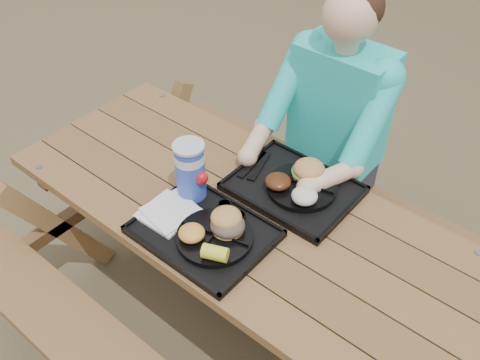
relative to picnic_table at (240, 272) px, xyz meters
The scene contains 18 objects.
ground 0.38m from the picnic_table, ahead, with size 60.00×60.00×0.00m, color #999999.
picnic_table is the anchor object (origin of this frame).
tray_near 0.43m from the picnic_table, 92.68° to the right, with size 0.45×0.35×0.02m, color black.
tray_far 0.44m from the picnic_table, 63.03° to the left, with size 0.45×0.35×0.02m, color black.
plate_near 0.45m from the picnic_table, 76.16° to the right, with size 0.26×0.26×0.02m, color black.
plate_far 0.47m from the picnic_table, 57.71° to the left, with size 0.26×0.26×0.02m, color black.
napkin_stack 0.48m from the picnic_table, 127.54° to the right, with size 0.17×0.17×0.02m, color silver.
soda_cup 0.53m from the picnic_table, 155.72° to the right, with size 0.11×0.11×0.22m, color #1839BA.
condiment_bbq 0.41m from the picnic_table, 108.57° to the right, with size 0.05×0.05×0.03m, color black.
condiment_mustard 0.42m from the picnic_table, 52.06° to the right, with size 0.05×0.05×0.03m, color gold.
sandwich 0.50m from the picnic_table, 65.62° to the right, with size 0.11×0.11×0.12m, color #C68D46, non-canonical shape.
mac_cheese 0.50m from the picnic_table, 90.72° to the right, with size 0.09×0.09×0.04m, color gold.
corn_cob 0.52m from the picnic_table, 66.44° to the right, with size 0.08×0.08×0.05m, color yellow, non-canonical shape.
cutlery_far 0.45m from the picnic_table, 109.82° to the left, with size 0.03×0.18×0.01m, color black.
burger 0.55m from the picnic_table, 64.78° to the left, with size 0.12×0.12×0.11m, color #D3874A, non-canonical shape.
baked_beans 0.46m from the picnic_table, 66.21° to the left, with size 0.10×0.10×0.04m, color #4E230F.
potato_salad 0.50m from the picnic_table, 36.67° to the left, with size 0.09×0.09×0.05m, color beige.
diner 0.67m from the picnic_table, 88.68° to the left, with size 0.48×0.84×1.28m, color #1CB0C4, non-canonical shape.
Camera 1 is at (0.88, -1.06, 2.11)m, focal length 40.00 mm.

